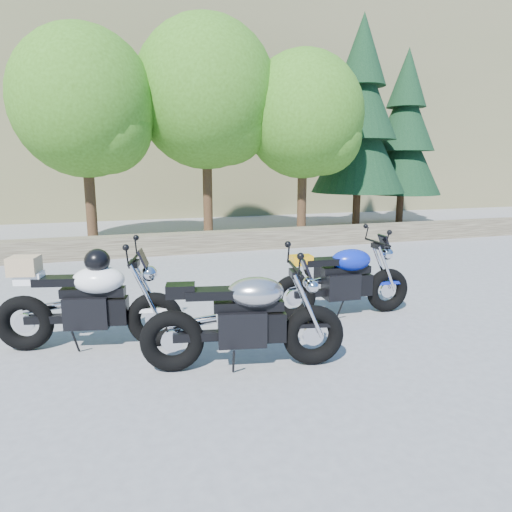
{
  "coord_description": "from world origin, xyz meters",
  "views": [
    {
      "loc": [
        -2.02,
        -5.91,
        2.22
      ],
      "look_at": [
        0.2,
        1.0,
        0.75
      ],
      "focal_mm": 32.0,
      "sensor_mm": 36.0,
      "label": 1
    }
  ],
  "objects_px": {
    "white_bike": "(88,300)",
    "blue_bike": "(343,281)",
    "silver_bike": "(245,320)",
    "backpack": "(324,271)"
  },
  "relations": [
    {
      "from": "silver_bike",
      "to": "white_bike",
      "type": "relative_size",
      "value": 1.01
    },
    {
      "from": "backpack",
      "to": "white_bike",
      "type": "bearing_deg",
      "value": -169.19
    },
    {
      "from": "silver_bike",
      "to": "blue_bike",
      "type": "xyz_separation_m",
      "value": [
        1.88,
        1.26,
        -0.02
      ]
    },
    {
      "from": "white_bike",
      "to": "blue_bike",
      "type": "distance_m",
      "value": 3.53
    },
    {
      "from": "silver_bike",
      "to": "backpack",
      "type": "relative_size",
      "value": 5.34
    },
    {
      "from": "silver_bike",
      "to": "white_bike",
      "type": "distance_m",
      "value": 1.99
    },
    {
      "from": "silver_bike",
      "to": "backpack",
      "type": "height_order",
      "value": "silver_bike"
    },
    {
      "from": "backpack",
      "to": "silver_bike",
      "type": "bearing_deg",
      "value": -144.05
    },
    {
      "from": "silver_bike",
      "to": "blue_bike",
      "type": "bearing_deg",
      "value": 45.08
    },
    {
      "from": "silver_bike",
      "to": "blue_bike",
      "type": "distance_m",
      "value": 2.26
    }
  ]
}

